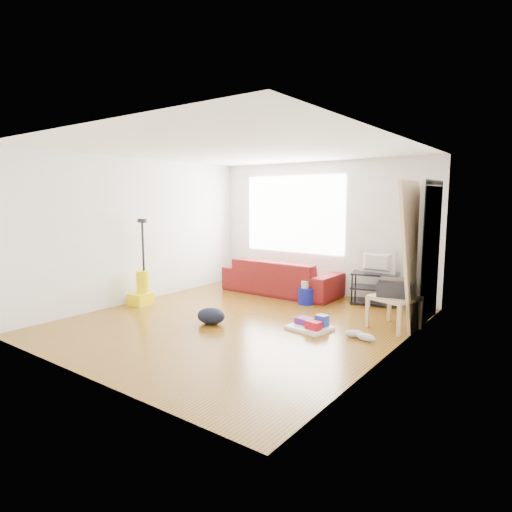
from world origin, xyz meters
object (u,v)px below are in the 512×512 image
Objects in this scene: tv_stand at (375,288)px; vacuum at (142,289)px; bucket at (306,304)px; side_table at (394,301)px; sofa at (281,293)px; backpack at (211,324)px; cleaning_tray at (311,325)px.

tv_stand is 4.02m from vacuum.
tv_stand is 1.22m from bucket.
side_table is 1.79m from bucket.
bucket is (0.80, -0.44, 0.00)m from sofa.
vacuum reaches higher than bucket.
side_table is at bearing -15.86° from bucket.
sofa is 7.98× the size of bucket.
vacuum is (-3.95, -1.22, -0.11)m from side_table.
bucket is at bearing 69.73° from backpack.
bucket is 1.93m from backpack.
vacuum is (-3.05, -0.48, 0.21)m from cleaning_tray.
backpack is at bearing -10.86° from vacuum.
vacuum reaches higher than backpack.
sofa is 5.26× the size of backpack.
side_table is 2.46× the size of bucket.
sofa is 3.67× the size of cleaning_tray.
tv_stand is at bearing -171.24° from sofa.
sofa is 1.54× the size of vacuum.
vacuum reaches higher than sofa.
vacuum is (-3.22, -2.41, -0.01)m from tv_stand.
side_table is at bearing 39.64° from cleaning_tray.
vacuum is at bearing -143.09° from bucket.
tv_stand reaches higher than bucket.
bucket is 2.85m from vacuum.
cleaning_tray is at bearing -140.36° from side_table.
vacuum is (-1.75, 0.16, 0.27)m from backpack.
tv_stand is (1.75, 0.27, 0.28)m from sofa.
cleaning_tray is 1.45m from backpack.
sofa is at bearing 133.52° from cleaning_tray.
vacuum reaches higher than tv_stand.
tv_stand reaches higher than side_table.
cleaning_tray reaches higher than bucket.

